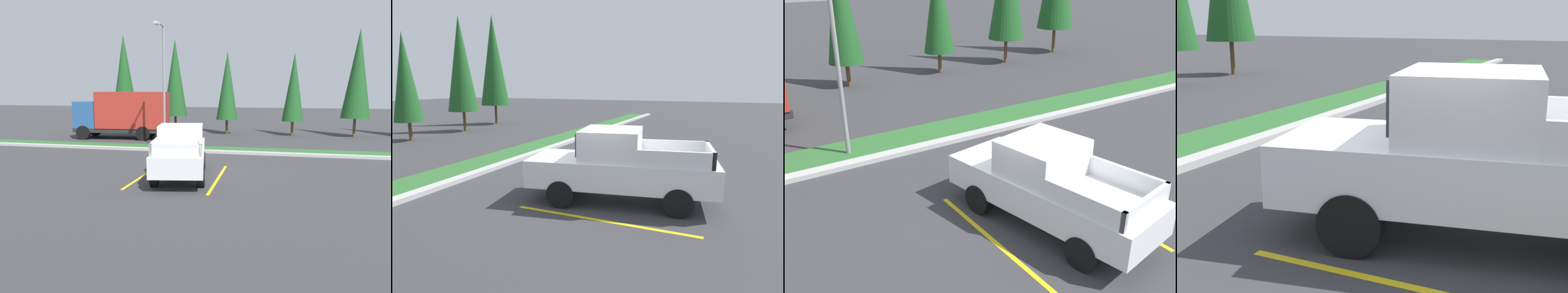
% 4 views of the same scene
% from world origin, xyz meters
% --- Properties ---
extents(ground_plane, '(120.00, 120.00, 0.00)m').
position_xyz_m(ground_plane, '(0.00, 0.00, 0.00)').
color(ground_plane, '#38383A').
extents(parking_line_near, '(0.12, 4.80, 0.01)m').
position_xyz_m(parking_line_near, '(-1.37, -0.81, 0.00)').
color(parking_line_near, yellow).
rests_on(parking_line_near, ground).
extents(parking_line_far, '(0.12, 4.80, 0.01)m').
position_xyz_m(parking_line_far, '(1.73, -0.81, 0.00)').
color(parking_line_far, yellow).
rests_on(parking_line_far, ground).
extents(curb_strip, '(56.00, 0.40, 0.15)m').
position_xyz_m(curb_strip, '(0.00, 5.00, 0.07)').
color(curb_strip, '#B2B2AD').
rests_on(curb_strip, ground).
extents(grass_median, '(56.00, 1.80, 0.06)m').
position_xyz_m(grass_median, '(0.00, 6.10, 0.03)').
color(grass_median, '#2D662D').
rests_on(grass_median, ground).
extents(pickup_truck_main, '(2.80, 5.48, 2.10)m').
position_xyz_m(pickup_truck_main, '(0.17, -0.76, 1.04)').
color(pickup_truck_main, black).
rests_on(pickup_truck_main, ground).
extents(street_light, '(0.24, 1.49, 7.28)m').
position_xyz_m(street_light, '(-2.56, 5.75, 4.20)').
color(street_light, gray).
rests_on(street_light, ground).
extents(cypress_tree_center, '(1.71, 1.71, 6.58)m').
position_xyz_m(cypress_tree_center, '(0.17, 14.05, 3.87)').
color(cypress_tree_center, brown).
rests_on(cypress_tree_center, ground).
extents(cypress_tree_right_inner, '(1.64, 1.64, 6.32)m').
position_xyz_m(cypress_tree_right_inner, '(5.29, 14.06, 3.72)').
color(cypress_tree_right_inner, brown).
rests_on(cypress_tree_right_inner, ground).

